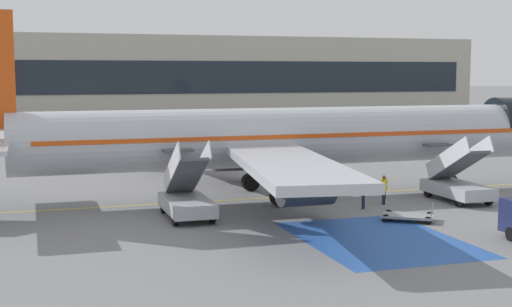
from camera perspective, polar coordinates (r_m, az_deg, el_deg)
ground_plane at (r=43.33m, az=1.47°, el=-3.51°), size 600.00×600.00×0.00m
apron_leadline_yellow at (r=43.48m, az=2.69°, el=-3.47°), size 76.39×0.37×0.01m
apron_stand_patch_blue at (r=33.05m, az=9.77°, el=-6.76°), size 6.82×9.42×0.01m
airliner at (r=42.76m, az=1.84°, el=1.28°), size 41.54×32.63×10.81m
boarding_stairs_forward at (r=43.51m, az=15.79°, el=-2.39°), size 2.21×5.23×4.02m
boarding_stairs_aft at (r=37.22m, az=-5.58°, el=-3.61°), size 2.21×5.23×4.20m
fuel_tanker at (r=60.77m, az=-11.69°, el=0.92°), size 3.56×9.61×3.48m
baggage_cart at (r=37.25m, az=12.05°, el=-4.91°), size 2.99×2.71×0.87m
ground_crew_0 at (r=41.42m, az=10.20°, el=-2.72°), size 0.48×0.43×1.68m
ground_crew_1 at (r=39.89m, az=8.59°, el=-2.89°), size 0.46×0.48×1.85m
terminal_building at (r=100.17m, az=-16.95°, el=5.50°), size 125.92×12.10×12.52m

